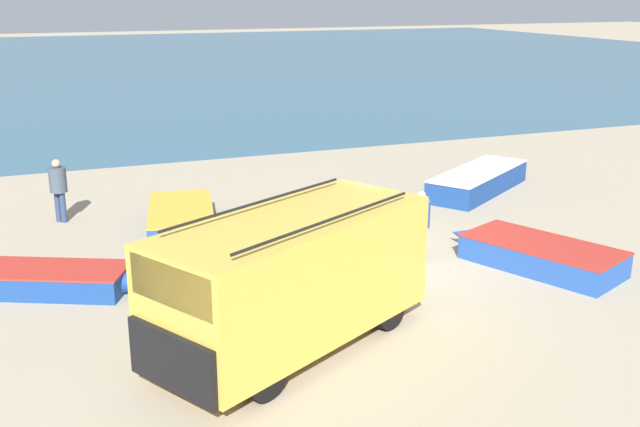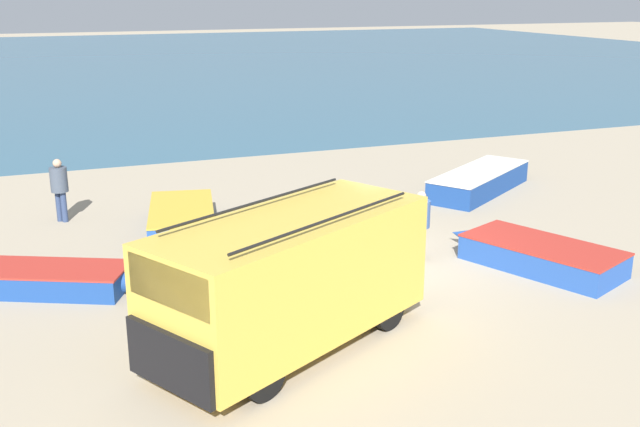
{
  "view_description": "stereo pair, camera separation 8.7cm",
  "coord_description": "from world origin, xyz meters",
  "px_view_note": "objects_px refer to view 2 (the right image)",
  "views": [
    {
      "loc": [
        -7.23,
        -13.99,
        5.9
      ],
      "look_at": [
        -1.28,
        1.18,
        1.0
      ],
      "focal_mm": 42.0,
      "sensor_mm": 36.0,
      "label": 1
    },
    {
      "loc": [
        -7.15,
        -14.03,
        5.9
      ],
      "look_at": [
        -1.28,
        1.18,
        1.0
      ],
      "focal_mm": 42.0,
      "sensor_mm": 36.0,
      "label": 2
    }
  ],
  "objects_px": {
    "fisherman_0": "(59,184)",
    "parked_van": "(290,277)",
    "fishing_rowboat_2": "(47,279)",
    "fishing_rowboat_1": "(182,220)",
    "fishing_rowboat_0": "(537,254)",
    "fisherman_1": "(421,219)",
    "fishing_rowboat_3": "(482,180)"
  },
  "relations": [
    {
      "from": "fisherman_1",
      "to": "parked_van",
      "type": "bearing_deg",
      "value": -138.05
    },
    {
      "from": "parked_van",
      "to": "fishing_rowboat_0",
      "type": "xyz_separation_m",
      "value": [
        6.32,
        1.65,
        -0.98
      ]
    },
    {
      "from": "fishing_rowboat_0",
      "to": "fishing_rowboat_3",
      "type": "xyz_separation_m",
      "value": [
        2.48,
        6.06,
        0.05
      ]
    },
    {
      "from": "fishing_rowboat_2",
      "to": "fisherman_1",
      "type": "height_order",
      "value": "fisherman_1"
    },
    {
      "from": "fisherman_0",
      "to": "parked_van",
      "type": "bearing_deg",
      "value": 64.59
    },
    {
      "from": "fishing_rowboat_0",
      "to": "fisherman_1",
      "type": "height_order",
      "value": "fisherman_1"
    },
    {
      "from": "fishing_rowboat_0",
      "to": "fisherman_0",
      "type": "distance_m",
      "value": 12.12
    },
    {
      "from": "fisherman_0",
      "to": "fisherman_1",
      "type": "distance_m",
      "value": 9.53
    },
    {
      "from": "fishing_rowboat_2",
      "to": "fishing_rowboat_3",
      "type": "distance_m",
      "value": 13.14
    },
    {
      "from": "fishing_rowboat_3",
      "to": "fishing_rowboat_1",
      "type": "bearing_deg",
      "value": 150.78
    },
    {
      "from": "fisherman_0",
      "to": "fishing_rowboat_2",
      "type": "bearing_deg",
      "value": 38.15
    },
    {
      "from": "fishing_rowboat_2",
      "to": "fishing_rowboat_1",
      "type": "bearing_deg",
      "value": 66.83
    },
    {
      "from": "fishing_rowboat_0",
      "to": "fisherman_1",
      "type": "distance_m",
      "value": 2.67
    },
    {
      "from": "parked_van",
      "to": "fishing_rowboat_1",
      "type": "height_order",
      "value": "parked_van"
    },
    {
      "from": "fishing_rowboat_0",
      "to": "fishing_rowboat_2",
      "type": "height_order",
      "value": "fishing_rowboat_0"
    },
    {
      "from": "fishing_rowboat_0",
      "to": "fishing_rowboat_3",
      "type": "relative_size",
      "value": 0.84
    },
    {
      "from": "fishing_rowboat_1",
      "to": "fishing_rowboat_2",
      "type": "relative_size",
      "value": 1.01
    },
    {
      "from": "fishing_rowboat_1",
      "to": "fishing_rowboat_2",
      "type": "bearing_deg",
      "value": -37.55
    },
    {
      "from": "fishing_rowboat_0",
      "to": "fishing_rowboat_2",
      "type": "distance_m",
      "value": 10.45
    },
    {
      "from": "fishing_rowboat_1",
      "to": "parked_van",
      "type": "bearing_deg",
      "value": 15.25
    },
    {
      "from": "fishing_rowboat_1",
      "to": "fisherman_0",
      "type": "bearing_deg",
      "value": -113.73
    },
    {
      "from": "fishing_rowboat_2",
      "to": "fishing_rowboat_0",
      "type": "bearing_deg",
      "value": 11.94
    },
    {
      "from": "fisherman_1",
      "to": "fishing_rowboat_1",
      "type": "bearing_deg",
      "value": 144.73
    },
    {
      "from": "parked_van",
      "to": "fishing_rowboat_3",
      "type": "bearing_deg",
      "value": -167.32
    },
    {
      "from": "fishing_rowboat_1",
      "to": "fishing_rowboat_2",
      "type": "height_order",
      "value": "fishing_rowboat_1"
    },
    {
      "from": "parked_van",
      "to": "fisherman_1",
      "type": "relative_size",
      "value": 3.47
    },
    {
      "from": "parked_van",
      "to": "fishing_rowboat_0",
      "type": "height_order",
      "value": "parked_van"
    },
    {
      "from": "fishing_rowboat_2",
      "to": "parked_van",
      "type": "bearing_deg",
      "value": -21.4
    },
    {
      "from": "fishing_rowboat_2",
      "to": "fisherman_0",
      "type": "height_order",
      "value": "fisherman_0"
    },
    {
      "from": "fisherman_0",
      "to": "fisherman_1",
      "type": "xyz_separation_m",
      "value": [
        7.42,
        -5.98,
        -0.05
      ]
    },
    {
      "from": "fishing_rowboat_0",
      "to": "fisherman_0",
      "type": "bearing_deg",
      "value": 29.21
    },
    {
      "from": "parked_van",
      "to": "fisherman_0",
      "type": "relative_size",
      "value": 3.29
    }
  ]
}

